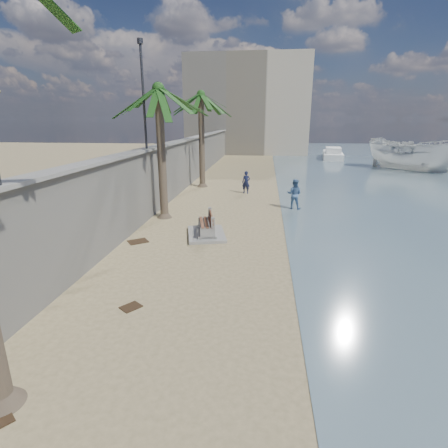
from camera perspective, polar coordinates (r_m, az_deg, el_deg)
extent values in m
plane|color=tan|center=(7.70, -2.62, -24.24)|extent=(140.00, 140.00, 0.00)
cube|color=gray|center=(26.68, -6.87, 9.48)|extent=(0.45, 70.00, 3.50)
cube|color=gray|center=(26.51, -7.01, 13.34)|extent=(0.80, 70.00, 0.12)
cube|color=#B7AA93|center=(57.85, 3.94, 18.60)|extent=(18.00, 12.00, 14.00)
cube|color=gray|center=(15.85, -2.90, -1.64)|extent=(2.11, 2.67, 0.13)
cylinder|color=brown|center=(18.41, -10.15, 10.85)|extent=(0.42, 0.42, 6.50)
cylinder|color=brown|center=(27.15, -3.65, 13.19)|extent=(0.44, 0.44, 6.81)
cylinder|color=#2D2D33|center=(18.79, -13.01, 19.54)|extent=(0.12, 0.12, 5.00)
cylinder|color=#2D2D33|center=(19.09, -13.55, 27.04)|extent=(0.28, 0.28, 0.25)
imported|color=#151A3A|center=(24.87, 3.63, 7.07)|extent=(0.72, 0.56, 1.80)
imported|color=#4A6C99|center=(20.79, 11.41, 5.05)|extent=(1.08, 0.93, 1.94)
imported|color=silver|center=(41.10, 28.70, 10.20)|extent=(5.42, 5.42, 4.44)
cube|color=silver|center=(59.86, 32.67, 9.52)|extent=(6.05, 3.75, 0.70)
cube|color=#382616|center=(15.49, -13.86, -2.77)|extent=(1.02, 0.98, 0.03)
cube|color=#382616|center=(10.37, -14.96, -12.94)|extent=(0.66, 0.68, 0.03)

